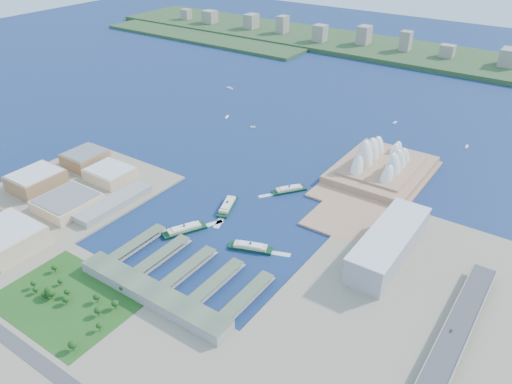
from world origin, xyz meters
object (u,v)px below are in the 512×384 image
Objects in this scene: ferry_c at (184,228)px; ferry_d at (250,246)px; opera_house at (384,156)px; ferry_a at (227,204)px; toaster_building at (389,245)px; car_c at (452,330)px; ferry_b at (289,188)px.

ferry_d is (92.73, 18.50, -0.36)m from ferry_c.
opera_house is 3.16× the size of ferry_a.
toaster_building is 2.72× the size of ferry_a.
toaster_building is 2.63× the size of ferry_c.
ferry_d is at bearing -2.63° from car_c.
ferry_a is 100.58m from ferry_b.
ferry_b is 0.89× the size of ferry_c.
opera_house is at bearing -89.16° from ferry_c.
ferry_c is 12.25× the size of car_c.
ferry_c is (-239.47, -98.15, -14.94)m from toaster_building.
ferry_a is (-229.31, -18.93, -15.11)m from toaster_building.
ferry_c is 340.69m from car_c.
ferry_a is 102.49m from ferry_d.
toaster_building is (90.00, -200.00, -11.50)m from opera_house.
ferry_a reaches higher than ferry_b.
ferry_b is (-91.19, -130.60, -27.07)m from opera_house.
ferry_a is 338.23m from car_c.
ferry_a is at bearing -69.84° from ferry_c.
ferry_c reaches higher than ferry_b.
car_c is (101.00, -91.01, -4.95)m from toaster_building.
ferry_a is at bearing -122.47° from opera_house.
opera_house is 3.27× the size of ferry_d.
toaster_building is at bearing -130.24° from ferry_c.
ferry_b is at bearing 159.04° from toaster_building.
car_c is (282.19, -160.41, 10.61)m from ferry_b.
ferry_b is (48.11, 88.33, -0.46)m from ferry_a.
ferry_c is at bearing 81.00° from ferry_d.
ferry_c is 1.07× the size of ferry_d.
ferry_d is (-146.75, -79.65, -15.29)m from toaster_building.
ferry_a is 1.09× the size of ferry_b.
ferry_b is at bearing -81.71° from ferry_c.
opera_house reaches higher than ferry_c.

